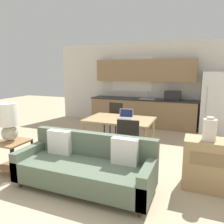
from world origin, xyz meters
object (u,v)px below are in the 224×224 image
(table_lamp, at_px, (9,121))
(dining_chair_far_left, at_px, (114,119))
(dining_chair_near_right, at_px, (129,141))
(credenza, at_px, (217,165))
(laptop, at_px, (126,116))
(side_table, at_px, (12,151))
(vase, at_px, (210,129))
(couch, at_px, (86,166))
(refrigerator, at_px, (214,103))
(dining_table, at_px, (120,121))

(table_lamp, bearing_deg, dining_chair_far_left, 71.30)
(table_lamp, distance_m, dining_chair_near_right, 2.15)
(dining_chair_far_left, bearing_deg, credenza, -33.93)
(table_lamp, relative_size, laptop, 1.97)
(side_table, xyz_separation_m, table_lamp, (0.00, -0.02, 0.56))
(table_lamp, relative_size, vase, 1.91)
(couch, height_order, vase, vase)
(credenza, bearing_deg, dining_chair_far_left, 141.10)
(refrigerator, bearing_deg, dining_chair_near_right, -116.41)
(couch, distance_m, credenza, 1.98)
(vase, bearing_deg, dining_chair_far_left, 138.88)
(credenza, xyz_separation_m, dining_chair_far_left, (-2.42, 1.95, 0.12))
(side_table, relative_size, laptop, 1.68)
(dining_chair_far_left, distance_m, laptop, 0.95)
(refrigerator, bearing_deg, vase, -94.26)
(side_table, relative_size, credenza, 0.60)
(side_table, height_order, table_lamp, table_lamp)
(credenza, bearing_deg, dining_chair_near_right, 169.97)
(credenza, distance_m, laptop, 2.26)
(couch, bearing_deg, credenza, 18.86)
(dining_chair_far_left, bearing_deg, laptop, -46.69)
(refrigerator, relative_size, couch, 0.83)
(credenza, bearing_deg, laptop, 146.31)
(credenza, xyz_separation_m, dining_chair_near_right, (-1.46, 0.26, 0.12))
(dining_chair_far_left, bearing_deg, dining_table, -56.16)
(credenza, xyz_separation_m, laptop, (-1.85, 1.23, 0.39))
(dining_table, relative_size, vase, 4.21)
(dining_chair_near_right, xyz_separation_m, dining_chair_far_left, (-0.95, 1.69, 0.00))
(vase, distance_m, dining_chair_near_right, 1.42)
(dining_table, xyz_separation_m, vase, (1.80, -1.13, 0.28))
(side_table, relative_size, dining_chair_far_left, 0.62)
(table_lamp, bearing_deg, dining_chair_near_right, 27.78)
(dining_table, bearing_deg, refrigerator, 48.60)
(couch, xyz_separation_m, vase, (1.73, 0.60, 0.62))
(dining_table, distance_m, table_lamp, 2.30)
(refrigerator, xyz_separation_m, dining_table, (-2.06, -2.34, -0.22))
(refrigerator, bearing_deg, laptop, -131.75)
(dining_table, height_order, vase, vase)
(dining_table, bearing_deg, table_lamp, -127.10)
(vase, height_order, dining_chair_far_left, vase)
(refrigerator, height_order, dining_chair_near_right, refrigerator)
(couch, distance_m, laptop, 1.93)
(dining_chair_near_right, bearing_deg, refrigerator, -121.58)
(credenza, height_order, laptop, laptop)
(refrigerator, xyz_separation_m, laptop, (-1.97, -2.20, -0.11))
(side_table, distance_m, credenza, 3.39)
(side_table, bearing_deg, refrigerator, 50.26)
(side_table, distance_m, laptop, 2.46)
(couch, distance_m, table_lamp, 1.58)
(table_lamp, distance_m, credenza, 3.44)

